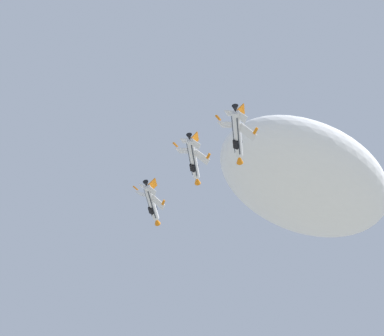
# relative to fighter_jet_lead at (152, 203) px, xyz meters

# --- Properties ---
(cloud_near_formation) EXTENTS (89.49, 55.35, 35.01)m
(cloud_near_formation) POSITION_rel_fighter_jet_lead_xyz_m (84.92, 12.91, 67.85)
(cloud_near_formation) COLOR white
(fighter_jet_lead) EXTENTS (11.88, 12.66, 6.34)m
(fighter_jet_lead) POSITION_rel_fighter_jet_lead_xyz_m (0.00, 0.00, 0.00)
(fighter_jet_lead) COLOR white
(fighter_jet_left_wing) EXTENTS (11.94, 12.66, 5.72)m
(fighter_jet_left_wing) POSITION_rel_fighter_jet_lead_xyz_m (1.69, -15.85, 3.18)
(fighter_jet_left_wing) COLOR white
(fighter_jet_right_wing) EXTENTS (11.88, 12.66, 6.26)m
(fighter_jet_right_wing) POSITION_rel_fighter_jet_lead_xyz_m (2.85, -30.58, -1.52)
(fighter_jet_right_wing) COLOR white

